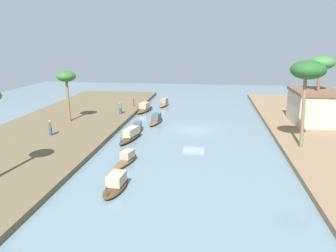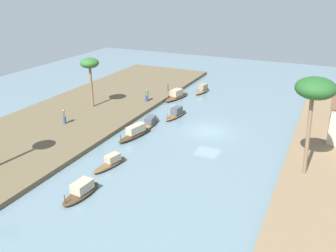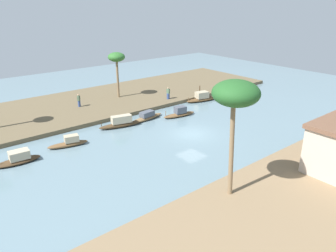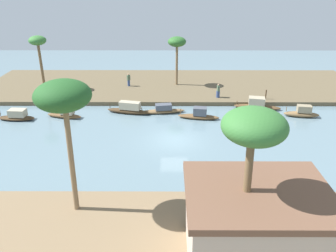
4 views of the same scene
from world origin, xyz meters
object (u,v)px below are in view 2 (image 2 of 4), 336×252
sampan_upstream_small (81,191)px  sampan_near_left_bank (150,122)px  person_by_mooring (64,117)px  sampan_with_tall_canopy (202,90)px  mooring_post (168,87)px  sampan_open_hull (176,114)px  palm_tree_right_short (315,90)px  palm_tree_left_near (90,65)px  sampan_midstream (135,133)px  person_on_near_bank (147,96)px  sampan_downstream_large (111,163)px  sampan_with_red_awning (177,95)px

sampan_upstream_small → sampan_near_left_bank: bearing=-168.8°
sampan_upstream_small → person_by_mooring: person_by_mooring is taller
sampan_with_tall_canopy → mooring_post: mooring_post is taller
sampan_open_hull → mooring_post: 9.21m
palm_tree_right_short → palm_tree_left_near: bearing=-104.4°
sampan_upstream_small → palm_tree_right_short: palm_tree_right_short is taller
sampan_midstream → palm_tree_left_near: bearing=-107.1°
person_by_mooring → palm_tree_left_near: size_ratio=0.27×
sampan_open_hull → sampan_with_tall_canopy: bearing=-168.0°
sampan_near_left_bank → mooring_post: 12.04m
sampan_near_left_bank → sampan_upstream_small: bearing=-0.4°
sampan_midstream → person_by_mooring: (0.90, -8.23, 0.67)m
sampan_midstream → palm_tree_right_short: (1.30, 16.27, 6.84)m
mooring_post → sampan_with_tall_canopy: bearing=122.5°
sampan_midstream → sampan_upstream_small: sampan_midstream is taller
person_on_near_bank → person_by_mooring: person_by_mooring is taller
sampan_midstream → person_on_near_bank: size_ratio=2.94×
mooring_post → sampan_midstream: bearing=12.5°
sampan_downstream_large → person_on_near_bank: person_on_near_bank is taller
sampan_midstream → person_by_mooring: size_ratio=2.89×
sampan_upstream_small → person_on_near_bank: 21.54m
sampan_with_tall_canopy → palm_tree_right_short: bearing=48.1°
sampan_open_hull → palm_tree_right_short: bearing=69.3°
sampan_with_red_awning → sampan_near_left_bank: size_ratio=1.04×
person_by_mooring → sampan_midstream: bearing=54.6°
sampan_with_tall_canopy → palm_tree_right_short: (19.06, 15.42, 6.90)m
sampan_with_tall_canopy → sampan_with_red_awning: sampan_with_red_awning is taller
sampan_downstream_large → mooring_post: size_ratio=3.54×
sampan_with_tall_canopy → sampan_open_hull: bearing=12.0°
person_on_near_bank → sampan_downstream_large: bearing=100.2°
person_on_near_bank → sampan_with_tall_canopy: bearing=-128.2°
person_on_near_bank → sampan_open_hull: bearing=146.6°
mooring_post → palm_tree_left_near: (9.95, -5.58, 4.67)m
sampan_downstream_large → sampan_upstream_small: sampan_upstream_small is taller
sampan_near_left_bank → mooring_post: bearing=-172.3°
sampan_with_tall_canopy → sampan_downstream_large: (24.08, 0.35, -0.07)m
sampan_with_red_awning → palm_tree_right_short: bearing=61.0°
sampan_downstream_large → person_on_near_bank: (-16.11, -5.09, 0.73)m
mooring_post → palm_tree_left_near: bearing=-29.3°
sampan_upstream_small → sampan_open_hull: (-18.20, -0.35, 0.01)m
sampan_downstream_large → person_by_mooring: person_by_mooring is taller
palm_tree_left_near → sampan_downstream_large: bearing=41.4°
sampan_downstream_large → sampan_near_left_bank: (-9.83, -1.33, -0.03)m
sampan_downstream_large → sampan_upstream_small: (4.67, 0.54, 0.03)m
sampan_downstream_large → sampan_midstream: sampan_midstream is taller
sampan_with_tall_canopy → sampan_near_left_bank: bearing=5.2°
sampan_with_tall_canopy → sampan_midstream: size_ratio=0.77×
sampan_upstream_small → palm_tree_left_near: (-16.14, -10.66, 5.25)m
person_on_near_bank → palm_tree_right_short: size_ratio=0.20×
palm_tree_left_near → sampan_open_hull: bearing=101.3°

